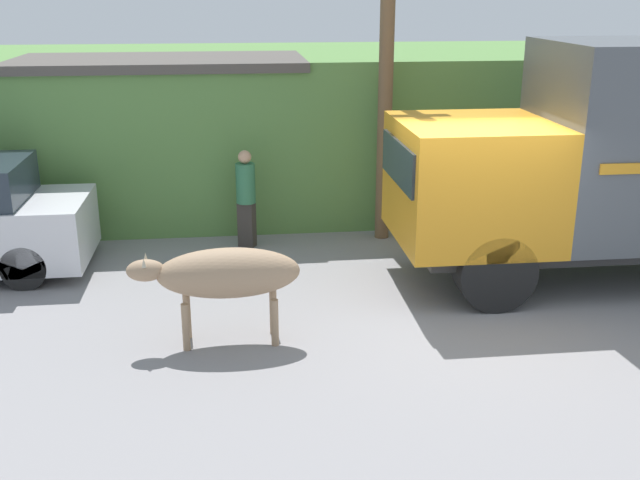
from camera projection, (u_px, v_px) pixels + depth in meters
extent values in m
plane|color=gray|center=(470.00, 311.00, 10.09)|extent=(60.00, 60.00, 0.00)
cube|color=#568442|center=(383.00, 124.00, 15.42)|extent=(32.00, 5.01, 2.97)
cube|color=#B2BCAD|center=(165.00, 145.00, 13.81)|extent=(4.84, 2.40, 2.81)
cube|color=#4C4742|center=(159.00, 62.00, 13.34)|extent=(5.14, 2.70, 0.16)
cube|color=#2D2D2D|center=(628.00, 237.00, 11.12)|extent=(6.47, 1.77, 0.18)
cube|color=orange|center=(472.00, 181.00, 10.55)|extent=(2.11, 2.21, 1.69)
cube|color=#232D38|center=(398.00, 162.00, 10.34)|extent=(0.04, 1.88, 0.59)
cylinder|color=black|center=(494.00, 270.00, 10.08)|extent=(1.07, 0.49, 1.07)
ellipsoid|color=#9E7F60|center=(229.00, 273.00, 8.95)|extent=(1.72, 0.61, 0.61)
ellipsoid|color=#9E7F60|center=(146.00, 270.00, 8.82)|extent=(0.45, 0.26, 0.26)
cone|color=#B7AD93|center=(144.00, 263.00, 8.68)|extent=(0.06, 0.06, 0.11)
cone|color=#B7AD93|center=(146.00, 257.00, 8.88)|extent=(0.06, 0.06, 0.11)
cylinder|color=#9E7F60|center=(186.00, 327.00, 8.93)|extent=(0.09, 0.09, 0.60)
cylinder|color=#9E7F60|center=(187.00, 316.00, 9.24)|extent=(0.09, 0.09, 0.60)
cylinder|color=#9E7F60|center=(275.00, 323.00, 9.05)|extent=(0.09, 0.09, 0.60)
cylinder|color=#9E7F60|center=(273.00, 311.00, 9.36)|extent=(0.09, 0.09, 0.60)
cylinder|color=black|center=(25.00, 266.00, 10.81)|extent=(0.66, 0.28, 0.66)
cube|color=#38332D|center=(247.00, 224.00, 12.55)|extent=(0.32, 0.28, 0.76)
cylinder|color=#33724C|center=(246.00, 183.00, 12.33)|extent=(0.43, 0.43, 0.66)
sphere|color=tan|center=(245.00, 157.00, 12.19)|extent=(0.22, 0.22, 0.22)
cylinder|color=brown|center=(387.00, 40.00, 12.08)|extent=(0.24, 0.24, 6.70)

